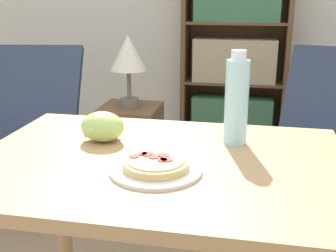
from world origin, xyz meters
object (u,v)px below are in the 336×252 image
(bookshelf, at_px, (235,58))
(side_table, at_px, (131,151))
(pizza_on_plate, at_px, (156,166))
(lounge_chair_near, at_px, (18,151))
(grape_bunch, at_px, (103,127))
(drink_bottle, at_px, (237,101))
(table_lamp, at_px, (128,56))

(bookshelf, distance_m, side_table, 1.34)
(pizza_on_plate, bearing_deg, bookshelf, 87.83)
(pizza_on_plate, height_order, lounge_chair_near, lounge_chair_near)
(grape_bunch, relative_size, bookshelf, 0.09)
(drink_bottle, xyz_separation_m, table_lamp, (-0.65, 1.06, -0.03))
(bookshelf, bearing_deg, side_table, -115.63)
(pizza_on_plate, relative_size, drink_bottle, 0.85)
(pizza_on_plate, relative_size, grape_bunch, 1.79)
(lounge_chair_near, bearing_deg, table_lamp, 3.15)
(side_table, bearing_deg, table_lamp, -90.00)
(drink_bottle, bearing_deg, side_table, 121.38)
(grape_bunch, height_order, lounge_chair_near, lounge_chair_near)
(drink_bottle, bearing_deg, bookshelf, 92.49)
(lounge_chair_near, relative_size, side_table, 1.58)
(side_table, bearing_deg, bookshelf, 64.37)
(table_lamp, bearing_deg, drink_bottle, -58.62)
(lounge_chair_near, bearing_deg, drink_bottle, -44.22)
(grape_bunch, height_order, drink_bottle, drink_bottle)
(side_table, distance_m, table_lamp, 0.57)
(bookshelf, height_order, side_table, bookshelf)
(drink_bottle, height_order, lounge_chair_near, drink_bottle)
(grape_bunch, bearing_deg, lounge_chair_near, 133.01)
(grape_bunch, relative_size, lounge_chair_near, 0.15)
(grape_bunch, distance_m, lounge_chair_near, 1.43)
(drink_bottle, relative_size, lounge_chair_near, 0.32)
(lounge_chair_near, bearing_deg, bookshelf, 37.46)
(pizza_on_plate, bearing_deg, side_table, 109.11)
(lounge_chair_near, bearing_deg, pizza_on_plate, -55.64)
(side_table, relative_size, table_lamp, 1.34)
(grape_bunch, bearing_deg, bookshelf, 82.32)
(lounge_chair_near, distance_m, table_lamp, 0.89)
(pizza_on_plate, distance_m, lounge_chair_near, 1.70)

